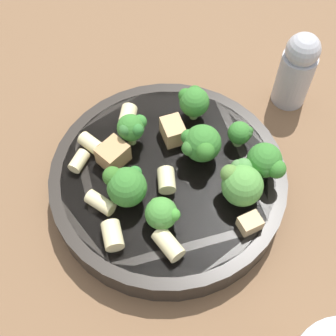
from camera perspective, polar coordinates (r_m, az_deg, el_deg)
name	(u,v)px	position (r m, az deg, el deg)	size (l,w,h in m)	color
ground_plane	(168,190)	(0.49, 0.00, -2.64)	(2.00, 2.00, 0.00)	brown
pasta_bowl	(168,180)	(0.48, 0.00, -1.50)	(0.24, 0.24, 0.03)	#28231E
broccoli_floret_0	(194,101)	(0.49, 3.14, 8.18)	(0.03, 0.03, 0.04)	#84AD60
broccoli_floret_1	(266,162)	(0.45, 11.83, 0.75)	(0.04, 0.04, 0.04)	#9EC175
broccoli_floret_2	(164,214)	(0.42, -0.53, -5.66)	(0.03, 0.03, 0.03)	#84AD60
broccoli_floret_3	(132,128)	(0.47, -4.45, 4.91)	(0.03, 0.03, 0.04)	#93B766
broccoli_floret_4	(201,144)	(0.45, 4.07, 2.93)	(0.04, 0.04, 0.04)	#93B766
broccoli_floret_5	(126,186)	(0.43, -5.11, -2.17)	(0.04, 0.04, 0.04)	#84AD60
broccoli_floret_6	(241,183)	(0.44, 8.93, -1.80)	(0.05, 0.04, 0.04)	#9EC175
broccoli_floret_7	(240,133)	(0.48, 8.79, 4.19)	(0.02, 0.03, 0.03)	#9EC175
rigatoni_0	(91,143)	(0.48, -9.42, 2.99)	(0.01, 0.01, 0.02)	beige
rigatoni_1	(79,163)	(0.47, -10.85, 0.64)	(0.01, 0.01, 0.02)	beige
rigatoni_2	(128,115)	(0.50, -4.90, 6.43)	(0.02, 0.02, 0.02)	beige
rigatoni_3	(168,244)	(0.42, 0.05, -9.28)	(0.02, 0.02, 0.03)	beige
rigatoni_4	(113,235)	(0.43, -6.78, -8.17)	(0.02, 0.02, 0.03)	beige
rigatoni_5	(100,203)	(0.44, -8.26, -4.22)	(0.01, 0.01, 0.03)	beige
rigatoni_6	(168,180)	(0.45, 0.01, -1.51)	(0.02, 0.02, 0.02)	beige
chicken_chunk_0	(250,223)	(0.44, 9.96, -6.66)	(0.02, 0.02, 0.01)	tan
chicken_chunk_1	(113,154)	(0.47, -6.72, 1.66)	(0.03, 0.02, 0.02)	tan
chicken_chunk_2	(176,131)	(0.48, 1.02, 4.51)	(0.03, 0.02, 0.02)	tan
pepper_shaker	(297,70)	(0.55, 15.41, 11.49)	(0.04, 0.04, 0.10)	#B2B2B7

